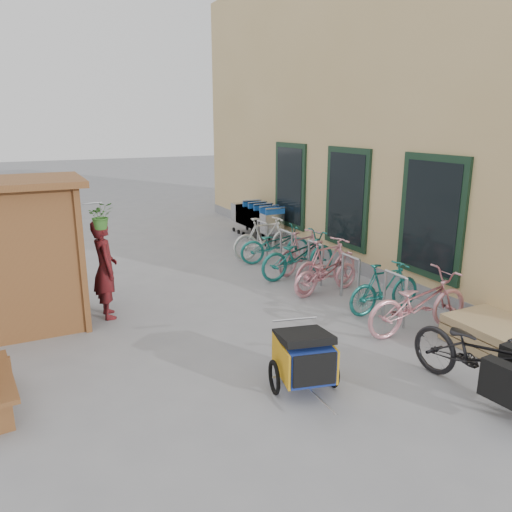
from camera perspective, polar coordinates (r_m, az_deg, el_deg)
name	(u,v)px	position (r m, az deg, el deg)	size (l,w,h in m)	color
ground	(271,349)	(7.47, 1.67, -10.62)	(80.00, 80.00, 0.00)	gray
building	(410,111)	(14.21, 17.21, 15.53)	(6.07, 13.00, 7.00)	#D4B37A
kiosk	(8,235)	(8.58, -26.45, 2.16)	(2.49, 1.65, 2.40)	brown
bike_rack	(315,258)	(10.33, 6.77, -0.26)	(0.05, 5.35, 0.86)	#A5A8AD
pallet_stack	(495,334)	(8.23, 25.62, -8.07)	(1.00, 1.20, 0.40)	tan
shopping_carts	(256,217)	(14.19, 0.01, 4.51)	(0.59, 2.35, 1.06)	silver
child_trailer	(304,356)	(6.30, 5.52, -11.27)	(0.89, 1.41, 0.81)	#1B3F95
cargo_bike	(483,358)	(6.69, 24.49, -10.54)	(0.86, 1.98, 1.01)	black
person_kiosk	(105,269)	(8.74, -16.87, -1.43)	(0.62, 0.41, 1.69)	maroon
bike_0	(418,302)	(8.25, 18.06, -5.07)	(0.66, 1.90, 1.00)	pink
bike_1	(385,288)	(8.95, 14.52, -3.52)	(0.42, 1.50, 0.90)	#1C726B
bike_2	(326,273)	(9.75, 7.99, -1.92)	(0.54, 1.54, 0.81)	pink
bike_3	(327,264)	(9.94, 8.07, -0.92)	(0.49, 1.72, 1.04)	pink
bike_4	(298,255)	(10.65, 4.86, 0.12)	(0.65, 1.86, 0.98)	#1C726B
bike_5	(303,251)	(11.01, 5.36, 0.53)	(0.45, 1.58, 0.95)	pink
bike_6	(275,244)	(11.73, 2.20, 1.33)	(0.59, 1.68, 0.88)	#1C726B
bike_7	(265,238)	(12.07, 1.00, 2.09)	(0.48, 1.71, 1.03)	silver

